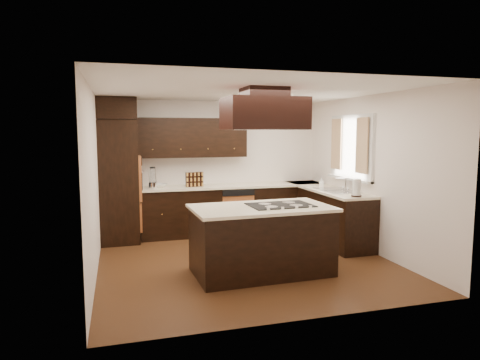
% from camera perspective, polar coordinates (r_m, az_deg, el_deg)
% --- Properties ---
extents(floor, '(4.20, 4.20, 0.02)m').
position_cam_1_polar(floor, '(6.51, 0.62, -10.81)').
color(floor, brown).
rests_on(floor, ground).
extents(ceiling, '(4.20, 4.20, 0.02)m').
position_cam_1_polar(ceiling, '(6.24, 0.65, 11.86)').
color(ceiling, white).
rests_on(ceiling, ground).
extents(wall_back, '(4.20, 0.02, 2.50)m').
position_cam_1_polar(wall_back, '(8.29, -3.55, 1.80)').
color(wall_back, white).
rests_on(wall_back, ground).
extents(wall_front, '(4.20, 0.02, 2.50)m').
position_cam_1_polar(wall_front, '(4.29, 8.75, -2.65)').
color(wall_front, white).
rests_on(wall_front, ground).
extents(wall_left, '(0.02, 4.20, 2.50)m').
position_cam_1_polar(wall_left, '(6.00, -19.04, -0.33)').
color(wall_left, white).
rests_on(wall_left, ground).
extents(wall_right, '(0.02, 4.20, 2.50)m').
position_cam_1_polar(wall_right, '(7.15, 17.07, 0.78)').
color(wall_right, white).
rests_on(wall_right, ground).
extents(oven_column, '(0.65, 0.75, 2.12)m').
position_cam_1_polar(oven_column, '(7.71, -15.86, -0.21)').
color(oven_column, black).
rests_on(oven_column, floor).
extents(wall_oven_face, '(0.05, 0.62, 0.78)m').
position_cam_1_polar(wall_oven_face, '(7.71, -13.28, 0.32)').
color(wall_oven_face, '#BE6530').
rests_on(wall_oven_face, oven_column).
extents(base_cabinets_back, '(2.93, 0.60, 0.88)m').
position_cam_1_polar(base_cabinets_back, '(8.10, -2.79, -4.08)').
color(base_cabinets_back, black).
rests_on(base_cabinets_back, floor).
extents(base_cabinets_right, '(0.60, 2.40, 0.88)m').
position_cam_1_polar(base_cabinets_right, '(7.88, 11.39, -4.51)').
color(base_cabinets_right, black).
rests_on(base_cabinets_right, floor).
extents(countertop_back, '(2.93, 0.63, 0.04)m').
position_cam_1_polar(countertop_back, '(8.02, -2.79, -0.87)').
color(countertop_back, '#FFF2CD').
rests_on(countertop_back, base_cabinets_back).
extents(countertop_right, '(0.63, 2.40, 0.04)m').
position_cam_1_polar(countertop_right, '(7.80, 11.37, -1.20)').
color(countertop_right, '#FFF2CD').
rests_on(countertop_right, base_cabinets_right).
extents(upper_cabinets, '(2.00, 0.34, 0.72)m').
position_cam_1_polar(upper_cabinets, '(8.00, -6.32, 5.62)').
color(upper_cabinets, black).
rests_on(upper_cabinets, wall_back).
extents(dishwasher_front, '(0.60, 0.05, 0.72)m').
position_cam_1_polar(dishwasher_front, '(7.90, -0.22, -4.67)').
color(dishwasher_front, '#BE6530').
rests_on(dishwasher_front, floor).
extents(window_frame, '(0.06, 1.32, 1.12)m').
position_cam_1_polar(window_frame, '(7.57, 14.64, 4.19)').
color(window_frame, white).
rests_on(window_frame, wall_right).
extents(window_pane, '(0.00, 1.20, 1.00)m').
position_cam_1_polar(window_pane, '(7.58, 14.82, 4.19)').
color(window_pane, white).
rests_on(window_pane, wall_right).
extents(curtain_left, '(0.02, 0.34, 0.90)m').
position_cam_1_polar(curtain_left, '(7.17, 15.95, 4.44)').
color(curtain_left, beige).
rests_on(curtain_left, wall_right).
extents(curtain_right, '(0.02, 0.34, 0.90)m').
position_cam_1_polar(curtain_right, '(7.90, 12.72, 4.69)').
color(curtain_right, beige).
rests_on(curtain_right, wall_right).
extents(sink_rim, '(0.52, 0.84, 0.01)m').
position_cam_1_polar(sink_rim, '(7.49, 12.70, -1.35)').
color(sink_rim, silver).
rests_on(sink_rim, countertop_right).
extents(island, '(1.84, 1.05, 0.88)m').
position_cam_1_polar(island, '(5.88, 2.87, -8.16)').
color(island, black).
rests_on(island, floor).
extents(island_top, '(1.91, 1.12, 0.04)m').
position_cam_1_polar(island_top, '(5.78, 2.90, -3.74)').
color(island_top, '#FFF2CD').
rests_on(island_top, island).
extents(cooktop, '(0.88, 0.60, 0.01)m').
position_cam_1_polar(cooktop, '(5.88, 5.39, -3.33)').
color(cooktop, black).
rests_on(cooktop, island_top).
extents(range_hood, '(1.05, 0.72, 0.42)m').
position_cam_1_polar(range_hood, '(5.73, 3.22, 8.82)').
color(range_hood, black).
rests_on(range_hood, ceiling).
extents(hood_duct, '(0.55, 0.50, 0.13)m').
position_cam_1_polar(hood_duct, '(5.75, 3.23, 11.56)').
color(hood_duct, black).
rests_on(hood_duct, ceiling).
extents(blender_base, '(0.15, 0.15, 0.10)m').
position_cam_1_polar(blender_base, '(7.75, -11.53, -0.72)').
color(blender_base, silver).
rests_on(blender_base, countertop_back).
extents(blender_pitcher, '(0.13, 0.13, 0.26)m').
position_cam_1_polar(blender_pitcher, '(7.73, -11.56, 0.60)').
color(blender_pitcher, silver).
rests_on(blender_pitcher, blender_base).
extents(spice_rack, '(0.33, 0.13, 0.27)m').
position_cam_1_polar(spice_rack, '(7.87, -6.09, 0.08)').
color(spice_rack, black).
rests_on(spice_rack, countertop_back).
extents(mixing_bowl, '(0.36, 0.36, 0.07)m').
position_cam_1_polar(mixing_bowl, '(7.85, -10.75, -0.74)').
color(mixing_bowl, white).
rests_on(mixing_bowl, countertop_back).
extents(soap_bottle, '(0.10, 0.10, 0.16)m').
position_cam_1_polar(soap_bottle, '(7.96, 10.80, -0.29)').
color(soap_bottle, white).
rests_on(soap_bottle, countertop_right).
extents(paper_towel, '(0.13, 0.13, 0.28)m').
position_cam_1_polar(paper_towel, '(6.85, 15.29, -1.02)').
color(paper_towel, white).
rests_on(paper_towel, countertop_right).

